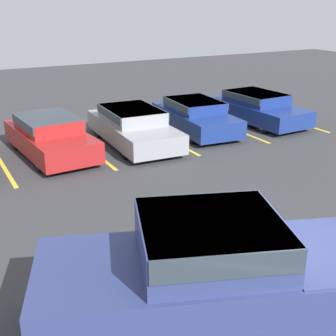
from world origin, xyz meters
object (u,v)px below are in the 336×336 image
at_px(parked_sedan_c, 133,125).
at_px(parked_sedan_d, 195,115).
at_px(pickup_truck, 229,275).
at_px(parked_sedan_b, 50,135).
at_px(wheel_stop_curb, 221,109).
at_px(parked_sedan_e, 257,107).

bearing_deg(parked_sedan_c, parked_sedan_d, 99.32).
relative_size(pickup_truck, parked_sedan_c, 1.26).
xyz_separation_m(parked_sedan_b, parked_sedan_d, (5.54, 0.22, -0.03)).
distance_m(pickup_truck, wheel_stop_curb, 14.82).
distance_m(parked_sedan_b, parked_sedan_e, 8.44).
bearing_deg(parked_sedan_d, parked_sedan_c, -79.06).
bearing_deg(pickup_truck, parked_sedan_d, 80.99).
bearing_deg(parked_sedan_b, parked_sedan_d, 87.91).
relative_size(parked_sedan_c, wheel_stop_curb, 2.51).
height_order(parked_sedan_c, wheel_stop_curb, parked_sedan_c).
bearing_deg(parked_sedan_e, wheel_stop_curb, 177.20).
distance_m(parked_sedan_b, parked_sedan_d, 5.54).
distance_m(parked_sedan_c, parked_sedan_d, 2.72).
bearing_deg(pickup_truck, parked_sedan_c, 94.00).
distance_m(parked_sedan_e, wheel_stop_curb, 2.54).
bearing_deg(parked_sedan_c, pickup_truck, -13.30).
bearing_deg(parked_sedan_c, parked_sedan_e, 95.98).
relative_size(parked_sedan_b, parked_sedan_e, 0.95).
bearing_deg(parked_sedan_c, parked_sedan_b, -89.65).
relative_size(parked_sedan_b, wheel_stop_curb, 2.30).
distance_m(parked_sedan_c, wheel_stop_curb, 6.30).
bearing_deg(pickup_truck, parked_sedan_e, 69.60).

